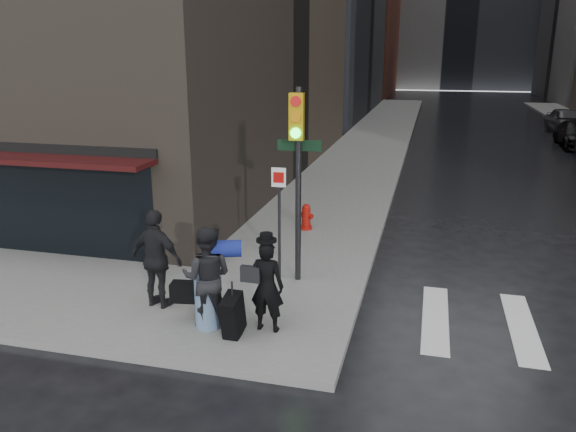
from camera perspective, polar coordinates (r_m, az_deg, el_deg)
name	(u,v)px	position (r m, az deg, el deg)	size (l,w,h in m)	color
ground	(250,320)	(11.15, -3.83, -10.52)	(140.00, 140.00, 0.00)	black
sidewalk_left	(380,132)	(36.91, 9.37, 8.40)	(4.00, 50.00, 0.15)	slate
storefront	(3,187)	(15.56, -26.95, 2.65)	(8.40, 1.11, 2.83)	black
man_overcoat	(260,291)	(10.10, -2.88, -7.59)	(0.98, 0.93, 1.89)	black
man_jeans	(207,277)	(10.31, -8.23, -6.15)	(1.41, 0.87, 1.93)	black
man_greycoat	(157,259)	(11.28, -13.17, -4.29)	(1.24, 0.72, 1.99)	black
traffic_light	(296,160)	(11.76, 0.81, 5.70)	(1.05, 0.48, 4.20)	black
fire_hydrant	(306,218)	(16.00, 1.86, -0.19)	(0.43, 0.33, 0.75)	#9F1009
parked_car_4	(567,121)	(40.32, 26.50, 8.63)	(1.91, 4.75, 1.62)	#515156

